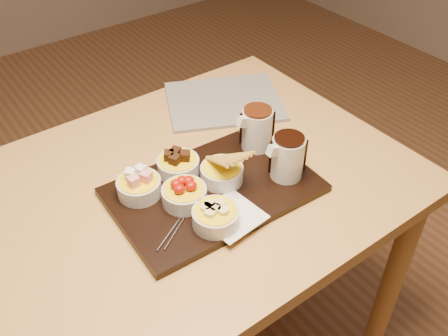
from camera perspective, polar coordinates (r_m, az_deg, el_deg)
dining_table at (r=1.24m, az=-6.77°, el=-6.09°), size 1.20×0.80×0.75m
serving_board at (r=1.15m, az=-1.20°, el=-2.51°), size 0.47×0.32×0.02m
napkin at (r=1.08m, az=0.82°, el=-5.46°), size 0.13×0.13×0.00m
bowl_marshmallows at (r=1.14m, az=-9.66°, el=-2.18°), size 0.10×0.10×0.04m
bowl_cake at (r=1.18m, az=-5.24°, el=0.20°), size 0.10×0.10×0.04m
bowl_strawberries at (r=1.10m, az=-4.56°, el=-3.15°), size 0.10×0.10×0.04m
bowl_biscotti at (r=1.15m, az=-0.24°, el=-0.65°), size 0.10×0.10×0.04m
bowl_bananas at (r=1.05m, az=-0.97°, el=-5.66°), size 0.10×0.10×0.04m
pitcher_dark_chocolate at (r=1.16m, az=7.26°, el=1.18°), size 0.08×0.08×0.10m
pitcher_milk_chocolate at (r=1.24m, az=3.78°, el=4.45°), size 0.08×0.08×0.10m
fondue_skewers at (r=1.09m, az=-4.30°, el=-4.68°), size 0.15×0.24×0.01m
newspaper at (r=1.47m, az=0.02°, el=7.64°), size 0.40×0.37×0.01m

